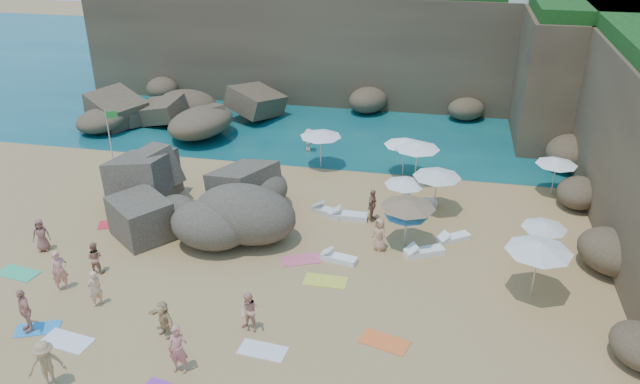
% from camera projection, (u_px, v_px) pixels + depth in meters
% --- Properties ---
extents(ground, '(120.00, 120.00, 0.00)m').
position_uv_depth(ground, '(263.00, 257.00, 28.00)').
color(ground, tan).
rests_on(ground, ground).
extents(seawater, '(120.00, 120.00, 0.00)m').
position_uv_depth(seawater, '(359.00, 76.00, 54.33)').
color(seawater, '#0C4751').
rests_on(seawater, ground).
extents(cliff_back, '(44.00, 8.00, 8.00)m').
position_uv_depth(cliff_back, '(377.00, 44.00, 47.81)').
color(cliff_back, brown).
rests_on(cliff_back, ground).
extents(cliff_corner, '(10.00, 12.00, 8.00)m').
position_uv_depth(cliff_corner, '(596.00, 72.00, 40.75)').
color(cliff_corner, brown).
rests_on(cliff_corner, ground).
extents(rock_promontory, '(12.00, 7.00, 2.00)m').
position_uv_depth(rock_promontory, '(176.00, 121.00, 44.01)').
color(rock_promontory, brown).
rests_on(rock_promontory, ground).
extents(marina_masts, '(3.10, 0.10, 6.00)m').
position_uv_depth(marina_masts, '(178.00, 33.00, 55.94)').
color(marina_masts, white).
rests_on(marina_masts, ground).
extents(rock_outcrop, '(8.07, 6.48, 2.96)m').
position_uv_depth(rock_outcrop, '(201.00, 217.00, 31.33)').
color(rock_outcrop, brown).
rests_on(rock_outcrop, ground).
extents(flag_pole, '(0.70, 0.26, 3.64)m').
position_uv_depth(flag_pole, '(110.00, 131.00, 35.66)').
color(flag_pole, silver).
rests_on(flag_pole, ground).
extents(parasol_0, '(2.31, 2.31, 2.19)m').
position_uv_depth(parasol_0, '(405.00, 142.00, 35.03)').
color(parasol_0, silver).
rests_on(parasol_0, ground).
extents(parasol_1, '(2.43, 2.43, 2.30)m').
position_uv_depth(parasol_1, '(321.00, 133.00, 35.95)').
color(parasol_1, silver).
rests_on(parasol_1, ground).
extents(parasol_2, '(2.51, 2.51, 2.37)m').
position_uv_depth(parasol_2, '(417.00, 145.00, 34.13)').
color(parasol_2, silver).
rests_on(parasol_2, ground).
extents(parasol_3, '(2.18, 2.18, 2.06)m').
position_uv_depth(parasol_3, '(557.00, 162.00, 32.88)').
color(parasol_3, silver).
rests_on(parasol_3, ground).
extents(parasol_4, '(2.43, 2.43, 2.29)m').
position_uv_depth(parasol_4, '(437.00, 173.00, 31.02)').
color(parasol_4, silver).
rests_on(parasol_4, ground).
extents(parasol_5, '(2.04, 2.04, 1.93)m').
position_uv_depth(parasol_5, '(405.00, 182.00, 30.93)').
color(parasol_5, silver).
rests_on(parasol_5, ground).
extents(parasol_6, '(2.52, 2.52, 2.39)m').
position_uv_depth(parasol_6, '(408.00, 203.00, 27.93)').
color(parasol_6, silver).
rests_on(parasol_6, ground).
extents(parasol_7, '(1.98, 1.98, 1.87)m').
position_uv_depth(parasol_7, '(545.00, 225.00, 27.13)').
color(parasol_7, silver).
rests_on(parasol_7, ground).
extents(parasol_10, '(2.00, 2.00, 1.89)m').
position_uv_depth(parasol_10, '(407.00, 213.00, 28.09)').
color(parasol_10, silver).
rests_on(parasol_10, ground).
extents(parasol_11, '(2.64, 2.64, 2.50)m').
position_uv_depth(parasol_11, '(540.00, 247.00, 24.40)').
color(parasol_11, silver).
rests_on(parasol_11, ground).
extents(lounger_0, '(1.91, 0.67, 0.30)m').
position_uv_depth(lounger_0, '(348.00, 216.00, 31.13)').
color(lounger_0, white).
rests_on(lounger_0, ground).
extents(lounger_1, '(1.85, 1.27, 0.27)m').
position_uv_depth(lounger_1, '(328.00, 212.00, 31.55)').
color(lounger_1, silver).
rests_on(lounger_1, ground).
extents(lounger_2, '(1.64, 1.38, 0.25)m').
position_uv_depth(lounger_2, '(454.00, 238.00, 29.24)').
color(lounger_2, white).
rests_on(lounger_2, ground).
extents(lounger_3, '(1.72, 0.89, 0.25)m').
position_uv_depth(lounger_3, '(339.00, 258.00, 27.66)').
color(lounger_3, white).
rests_on(lounger_3, ground).
extents(lounger_4, '(2.03, 1.10, 0.30)m').
position_uv_depth(lounger_4, '(418.00, 203.00, 32.38)').
color(lounger_4, silver).
rests_on(lounger_4, ground).
extents(lounger_5, '(1.90, 1.37, 0.28)m').
position_uv_depth(lounger_5, '(424.00, 252.00, 28.11)').
color(lounger_5, white).
rests_on(lounger_5, ground).
extents(towel_0, '(1.80, 1.35, 0.03)m').
position_uv_depth(towel_0, '(38.00, 329.00, 23.47)').
color(towel_0, '#2787D0').
rests_on(towel_0, ground).
extents(towel_3, '(1.89, 1.14, 0.03)m').
position_uv_depth(towel_3, '(18.00, 273.00, 26.81)').
color(towel_3, '#33B376').
rests_on(towel_3, ground).
extents(towel_5, '(1.98, 1.20, 0.03)m').
position_uv_depth(towel_5, '(67.00, 341.00, 22.84)').
color(towel_5, white).
rests_on(towel_5, ground).
extents(towel_7, '(1.89, 1.42, 0.03)m').
position_uv_depth(towel_7, '(116.00, 224.00, 30.68)').
color(towel_7, red).
rests_on(towel_7, ground).
extents(towel_9, '(1.94, 1.48, 0.03)m').
position_uv_depth(towel_9, '(300.00, 260.00, 27.77)').
color(towel_9, '#E05770').
rests_on(towel_9, ground).
extents(towel_10, '(1.95, 1.34, 0.03)m').
position_uv_depth(towel_10, '(384.00, 342.00, 22.80)').
color(towel_10, orange).
rests_on(towel_10, ground).
extents(towel_11, '(1.83, 1.06, 0.03)m').
position_uv_depth(towel_11, '(241.00, 230.00, 30.15)').
color(towel_11, green).
rests_on(towel_11, ground).
extents(towel_12, '(1.82, 0.91, 0.03)m').
position_uv_depth(towel_12, '(326.00, 281.00, 26.29)').
color(towel_12, yellow).
rests_on(towel_12, ground).
extents(towel_13, '(1.80, 1.03, 0.03)m').
position_uv_depth(towel_13, '(263.00, 350.00, 22.38)').
color(towel_13, silver).
rests_on(towel_13, ground).
extents(person_stand_0, '(0.76, 0.78, 1.80)m').
position_uv_depth(person_stand_0, '(60.00, 271.00, 25.39)').
color(person_stand_0, tan).
rests_on(person_stand_0, ground).
extents(person_stand_1, '(0.77, 0.63, 1.47)m').
position_uv_depth(person_stand_1, '(95.00, 258.00, 26.59)').
color(person_stand_1, '#B27659').
rests_on(person_stand_1, ground).
extents(person_stand_2, '(1.03, 0.73, 1.47)m').
position_uv_depth(person_stand_2, '(309.00, 140.00, 38.73)').
color(person_stand_2, '#F2B289').
rests_on(person_stand_2, ground).
extents(person_stand_3, '(0.62, 1.04, 1.66)m').
position_uv_depth(person_stand_3, '(372.00, 205.00, 30.71)').
color(person_stand_3, '#A26C51').
rests_on(person_stand_3, ground).
extents(person_stand_4, '(0.85, 0.85, 1.59)m').
position_uv_depth(person_stand_4, '(380.00, 234.00, 28.24)').
color(person_stand_4, tan).
rests_on(person_stand_4, ground).
extents(person_stand_5, '(1.77, 0.91, 1.84)m').
position_uv_depth(person_stand_5, '(160.00, 160.00, 35.53)').
color(person_stand_5, tan).
rests_on(person_stand_5, ground).
extents(person_stand_6, '(0.62, 0.69, 1.58)m').
position_uv_depth(person_stand_6, '(95.00, 288.00, 24.48)').
color(person_stand_6, '#ECAF86').
rests_on(person_stand_6, ground).
extents(person_lie_0, '(1.97, 2.18, 0.49)m').
position_uv_depth(person_lie_0, '(50.00, 381.00, 20.67)').
color(person_lie_0, tan).
rests_on(person_lie_0, ground).
extents(person_lie_1, '(1.90, 2.08, 0.44)m').
position_uv_depth(person_lie_1, '(28.00, 325.00, 23.32)').
color(person_lie_1, tan).
rests_on(person_lie_1, ground).
extents(person_lie_2, '(1.38, 1.73, 0.41)m').
position_uv_depth(person_lie_2, '(44.00, 246.00, 28.42)').
color(person_lie_2, '#8D5446').
rests_on(person_lie_2, ground).
extents(person_lie_3, '(1.90, 1.94, 0.39)m').
position_uv_depth(person_lie_3, '(165.00, 331.00, 23.06)').
color(person_lie_3, tan).
rests_on(person_lie_3, ground).
extents(person_lie_4, '(0.87, 1.92, 0.44)m').
position_uv_depth(person_lie_4, '(180.00, 366.00, 21.36)').
color(person_lie_4, tan).
rests_on(person_lie_4, ground).
extents(person_lie_5, '(1.25, 1.78, 0.61)m').
position_uv_depth(person_lie_5, '(250.00, 324.00, 23.27)').
color(person_lie_5, '#E59D82').
rests_on(person_lie_5, ground).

